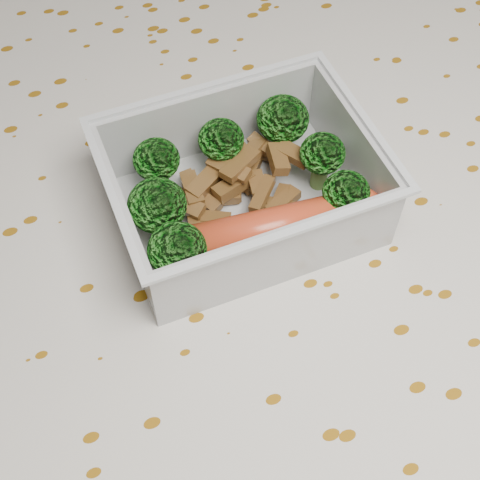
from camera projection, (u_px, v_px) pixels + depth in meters
name	position (u px, v px, depth m)	size (l,w,h in m)	color
dining_table	(228.00, 328.00, 0.49)	(1.40, 0.90, 0.75)	brown
tablecloth	(227.00, 294.00, 0.45)	(1.46, 0.96, 0.19)	silver
lunch_container	(243.00, 193.00, 0.42)	(0.17, 0.13, 0.06)	silver
broccoli_florets	(231.00, 177.00, 0.42)	(0.14, 0.11, 0.04)	#608C3F
meat_pile	(238.00, 180.00, 0.44)	(0.10, 0.07, 0.03)	brown
sausage	(270.00, 229.00, 0.40)	(0.14, 0.04, 0.03)	#C33D1E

